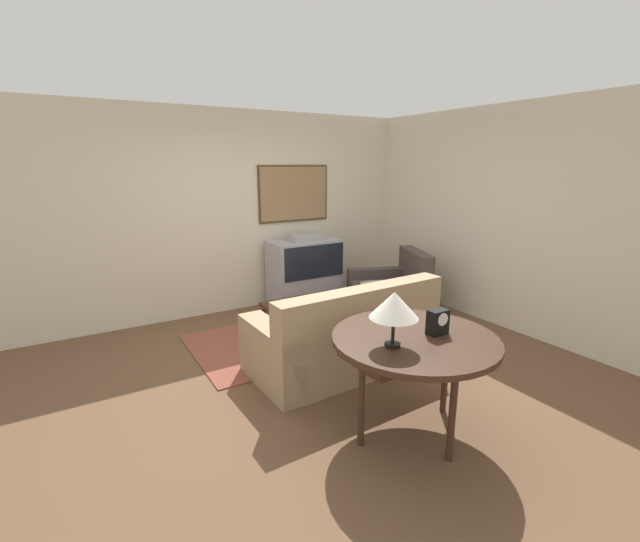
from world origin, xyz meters
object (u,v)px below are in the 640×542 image
couch (344,338)px  coffee_table (304,306)px  armchair (391,293)px  mantel_clock (438,322)px  console_table (415,345)px  table_lamp (394,306)px  tv (306,272)px

couch → coffee_table: couch is taller
armchair → mantel_clock: bearing=-10.7°
couch → armchair: 1.79m
couch → coffee_table: bearing=-97.2°
mantel_clock → console_table: bearing=165.2°
couch → table_lamp: 1.47m
console_table → mantel_clock: bearing=-14.8°
couch → mantel_clock: mantel_clock is taller
table_lamp → mantel_clock: (0.43, -0.00, -0.20)m
tv → table_lamp: table_lamp is taller
coffee_table → console_table: (-0.25, -2.14, 0.37)m
armchair → mantel_clock: (-1.46, -2.22, 0.60)m
tv → console_table: bearing=-104.6°
armchair → couch: bearing=-32.4°
coffee_table → mantel_clock: 2.25m
couch → tv: bearing=-110.3°
armchair → coffee_table: bearing=-66.1°
tv → coffee_table: tv is taller
tv → console_table: tv is taller
couch → coffee_table: size_ratio=1.96×
couch → table_lamp: size_ratio=4.70×
tv → coffee_table: (-0.55, -0.93, -0.14)m
armchair → tv: bearing=-114.8°
armchair → console_table: size_ratio=1.00×
console_table → table_lamp: table_lamp is taller
tv → coffee_table: 1.09m
table_lamp → tv: bearing=71.3°
coffee_table → mantel_clock: (-0.08, -2.19, 0.52)m
console_table → mantel_clock: (0.17, -0.05, 0.16)m
coffee_table → couch: bearing=-95.3°
console_table → couch: bearing=82.0°
tv → mantel_clock: tv is taller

